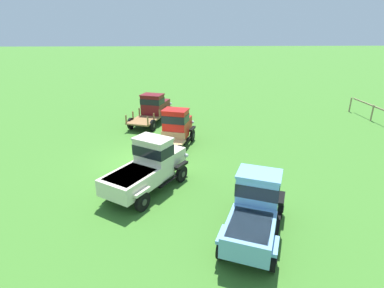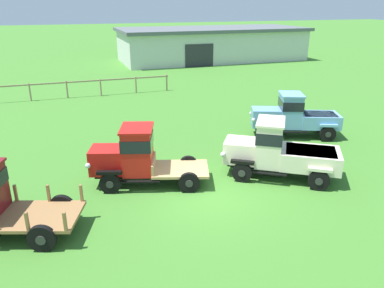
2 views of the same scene
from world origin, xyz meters
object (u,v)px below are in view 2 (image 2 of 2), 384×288
Objects in this scene: farm_shed at (212,44)px; vintage_truck_far_side at (294,116)px; vintage_truck_second_in_line at (135,155)px; vintage_truck_midrow_center at (278,150)px.

farm_shed is 4.69× the size of vintage_truck_far_side.
vintage_truck_far_side is at bearing -103.29° from farm_shed.
vintage_truck_midrow_center is at bearing -12.36° from vintage_truck_second_in_line.
farm_shed is at bearing 63.03° from vintage_truck_second_in_line.
farm_shed is 4.76× the size of vintage_truck_midrow_center.
farm_shed reaches higher than vintage_truck_far_side.
farm_shed is 32.56m from vintage_truck_midrow_center.
vintage_truck_midrow_center reaches higher than vintage_truck_second_in_line.
vintage_truck_far_side is (3.33, 3.97, -0.00)m from vintage_truck_midrow_center.
vintage_truck_midrow_center is 0.98× the size of vintage_truck_far_side.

